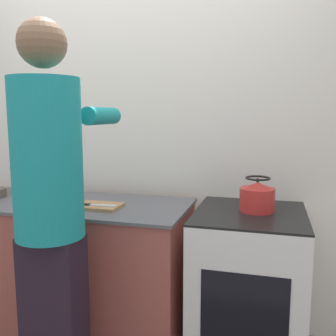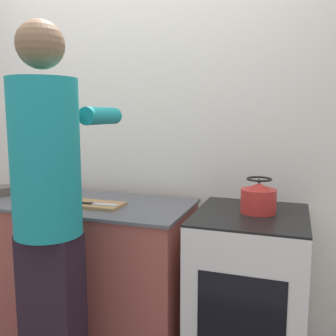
# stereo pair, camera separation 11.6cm
# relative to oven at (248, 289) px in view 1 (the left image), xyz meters

# --- Properties ---
(wall_back) EXTENTS (8.00, 0.05, 2.60)m
(wall_back) POSITION_rel_oven_xyz_m (-0.78, 0.40, 0.86)
(wall_back) COLOR silver
(wall_back) RESTS_ON ground_plane
(counter) EXTENTS (1.51, 0.63, 0.88)m
(counter) POSITION_rel_oven_xyz_m (-1.11, -0.02, -0.00)
(counter) COLOR #9E4C42
(counter) RESTS_ON ground_plane
(oven) EXTENTS (0.59, 0.66, 0.89)m
(oven) POSITION_rel_oven_xyz_m (0.00, 0.00, 0.00)
(oven) COLOR silver
(oven) RESTS_ON ground_plane
(person) EXTENTS (0.35, 0.59, 1.82)m
(person) POSITION_rel_oven_xyz_m (-0.87, -0.56, 0.56)
(person) COLOR black
(person) RESTS_ON ground_plane
(cutting_board) EXTENTS (0.34, 0.18, 0.02)m
(cutting_board) POSITION_rel_oven_xyz_m (-0.90, -0.10, 0.45)
(cutting_board) COLOR #A87A4C
(cutting_board) RESTS_ON counter
(knife) EXTENTS (0.25, 0.05, 0.01)m
(knife) POSITION_rel_oven_xyz_m (-0.87, -0.13, 0.46)
(knife) COLOR silver
(knife) RESTS_ON cutting_board
(kettle) EXTENTS (0.19, 0.19, 0.19)m
(kettle) POSITION_rel_oven_xyz_m (0.03, 0.03, 0.52)
(kettle) COLOR red
(kettle) RESTS_ON oven
(canister_jar) EXTENTS (0.12, 0.12, 0.18)m
(canister_jar) POSITION_rel_oven_xyz_m (-1.58, 0.16, 0.52)
(canister_jar) COLOR #756047
(canister_jar) RESTS_ON counter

